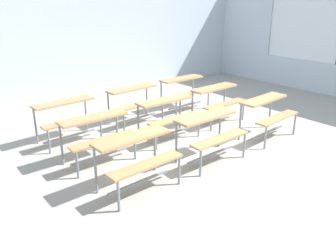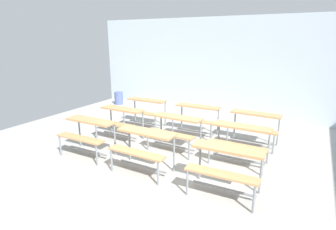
% 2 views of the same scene
% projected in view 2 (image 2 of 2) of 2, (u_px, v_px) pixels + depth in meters
% --- Properties ---
extents(ground, '(10.00, 9.00, 0.05)m').
position_uv_depth(ground, '(164.00, 176.00, 4.82)').
color(ground, '#9E9E99').
extents(wall_back, '(10.00, 0.12, 3.00)m').
position_uv_depth(wall_back, '(237.00, 67.00, 8.18)').
color(wall_back, silver).
rests_on(wall_back, ground).
extents(desk_bench_r0c0, '(1.11, 0.60, 0.74)m').
position_uv_depth(desk_bench_r0c0, '(87.00, 129.00, 5.47)').
color(desk_bench_r0c0, tan).
rests_on(desk_bench_r0c0, ground).
extents(desk_bench_r0c1, '(1.11, 0.60, 0.74)m').
position_uv_depth(desk_bench_r0c1, '(143.00, 142.00, 4.79)').
color(desk_bench_r0c1, tan).
rests_on(desk_bench_r0c1, ground).
extents(desk_bench_r0c2, '(1.12, 0.63, 0.74)m').
position_uv_depth(desk_bench_r0c2, '(226.00, 161.00, 4.06)').
color(desk_bench_r0c2, tan).
rests_on(desk_bench_r0c2, ground).
extents(desk_bench_r1c0, '(1.11, 0.61, 0.74)m').
position_uv_depth(desk_bench_r1c0, '(120.00, 116.00, 6.38)').
color(desk_bench_r1c0, tan).
rests_on(desk_bench_r1c0, ground).
extents(desk_bench_r1c1, '(1.12, 0.62, 0.74)m').
position_uv_depth(desk_bench_r1c1, '(175.00, 125.00, 5.71)').
color(desk_bench_r1c1, tan).
rests_on(desk_bench_r1c1, ground).
extents(desk_bench_r1c2, '(1.10, 0.59, 0.74)m').
position_uv_depth(desk_bench_r1c2, '(240.00, 136.00, 5.09)').
color(desk_bench_r1c2, tan).
rests_on(desk_bench_r1c2, ground).
extents(desk_bench_r2c0, '(1.12, 0.62, 0.74)m').
position_uv_depth(desk_bench_r2c0, '(145.00, 106.00, 7.31)').
color(desk_bench_r2c0, tan).
rests_on(desk_bench_r2c0, ground).
extents(desk_bench_r2c1, '(1.12, 0.62, 0.74)m').
position_uv_depth(desk_bench_r2c1, '(196.00, 113.00, 6.63)').
color(desk_bench_r2c1, tan).
rests_on(desk_bench_r2c1, ground).
extents(desk_bench_r2c2, '(1.11, 0.61, 0.74)m').
position_uv_depth(desk_bench_r2c2, '(254.00, 121.00, 5.98)').
color(desk_bench_r2c2, tan).
rests_on(desk_bench_r2c2, ground).
extents(trash_bin, '(0.31, 0.31, 0.46)m').
position_uv_depth(trash_bin, '(119.00, 98.00, 9.88)').
color(trash_bin, '#51609E').
rests_on(trash_bin, ground).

